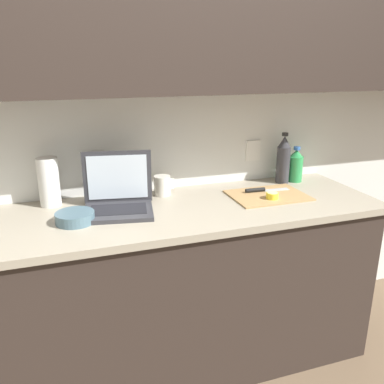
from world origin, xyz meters
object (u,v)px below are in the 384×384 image
object	(u,v)px
lemon_half_cut	(272,196)
bowl_white	(75,217)
paper_towel_roll	(49,182)
measuring_cup	(162,185)
bottle_green_soda	(283,160)
cutting_board	(268,195)
laptop	(118,197)
knife	(260,190)
bottle_oil_tall	(296,166)

from	to	relation	value
lemon_half_cut	bowl_white	bearing A→B (deg)	179.37
bowl_white	paper_towel_roll	world-z (taller)	paper_towel_roll
lemon_half_cut	measuring_cup	bearing A→B (deg)	152.94
bowl_white	bottle_green_soda	bearing A→B (deg)	11.88
lemon_half_cut	measuring_cup	distance (m)	0.58
measuring_cup	bottle_green_soda	bearing A→B (deg)	-0.07
cutting_board	measuring_cup	distance (m)	0.56
lemon_half_cut	measuring_cup	xyz separation A→B (m)	(-0.51, 0.26, 0.03)
bowl_white	cutting_board	bearing A→B (deg)	3.03
bottle_green_soda	paper_towel_roll	bearing A→B (deg)	179.08
laptop	bottle_green_soda	xyz separation A→B (m)	(0.98, 0.15, 0.07)
lemon_half_cut	measuring_cup	size ratio (longest dim) A/B	0.58
laptop	knife	world-z (taller)	laptop
cutting_board	measuring_cup	bearing A→B (deg)	159.23
laptop	bottle_green_soda	size ratio (longest dim) A/B	1.24
laptop	cutting_board	xyz separation A→B (m)	(0.78, -0.05, -0.06)
cutting_board	knife	bearing A→B (deg)	104.21
measuring_cup	bowl_white	world-z (taller)	measuring_cup
knife	bottle_oil_tall	xyz separation A→B (m)	(0.30, 0.14, 0.08)
bowl_white	measuring_cup	bearing A→B (deg)	28.33
cutting_board	bowl_white	world-z (taller)	bowl_white
bottle_green_soda	paper_towel_roll	xyz separation A→B (m)	(-1.29, 0.02, -0.01)
lemon_half_cut	measuring_cup	world-z (taller)	measuring_cup
measuring_cup	cutting_board	bearing A→B (deg)	-20.77
cutting_board	bowl_white	bearing A→B (deg)	-176.97
lemon_half_cut	laptop	bearing A→B (deg)	171.86
cutting_board	bowl_white	size ratio (longest dim) A/B	2.32
bottle_oil_tall	paper_towel_roll	distance (m)	1.38
knife	laptop	bearing A→B (deg)	-176.33
cutting_board	bottle_oil_tall	world-z (taller)	bottle_oil_tall
lemon_half_cut	bowl_white	world-z (taller)	bowl_white
paper_towel_roll	bottle_oil_tall	bearing A→B (deg)	-0.86
measuring_cup	bowl_white	bearing A→B (deg)	-151.67
knife	bowl_white	world-z (taller)	bowl_white
lemon_half_cut	paper_towel_roll	xyz separation A→B (m)	(-1.08, 0.28, 0.10)
bottle_oil_tall	paper_towel_roll	world-z (taller)	paper_towel_roll
knife	paper_towel_roll	bearing A→B (deg)	174.27
laptop	bottle_oil_tall	bearing A→B (deg)	18.04
laptop	bowl_white	distance (m)	0.23
laptop	measuring_cup	world-z (taller)	laptop
bottle_oil_tall	measuring_cup	size ratio (longest dim) A/B	1.92
laptop	bottle_oil_tall	distance (m)	1.08
laptop	bottle_oil_tall	xyz separation A→B (m)	(1.07, 0.15, 0.03)
knife	bottle_green_soda	world-z (taller)	bottle_green_soda
bottle_oil_tall	bowl_white	xyz separation A→B (m)	(-1.28, -0.25, -0.07)
laptop	lemon_half_cut	world-z (taller)	laptop
laptop	bowl_white	xyz separation A→B (m)	(-0.21, -0.10, -0.04)
knife	lemon_half_cut	xyz separation A→B (m)	(0.00, -0.12, 0.01)
laptop	measuring_cup	size ratio (longest dim) A/B	3.37
bottle_oil_tall	measuring_cup	xyz separation A→B (m)	(-0.81, 0.00, -0.04)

